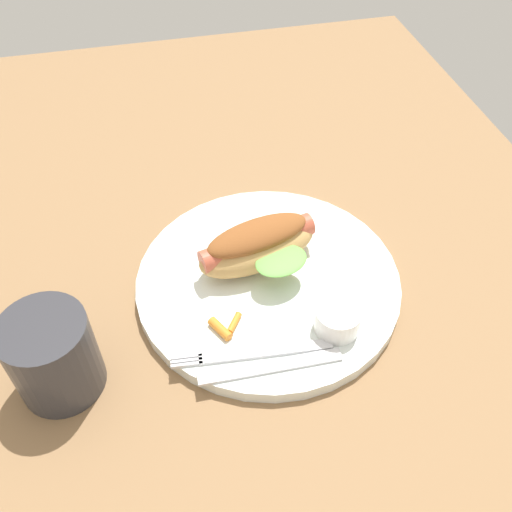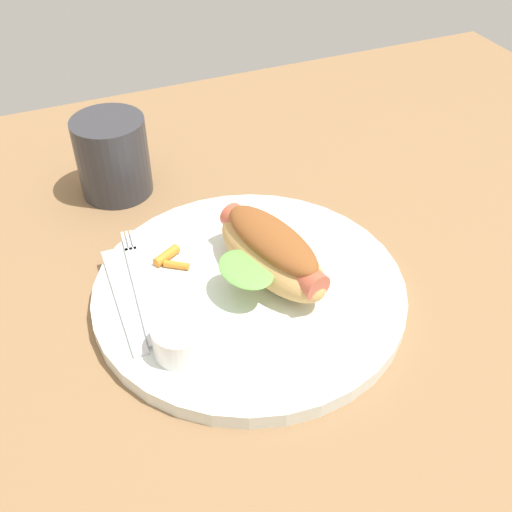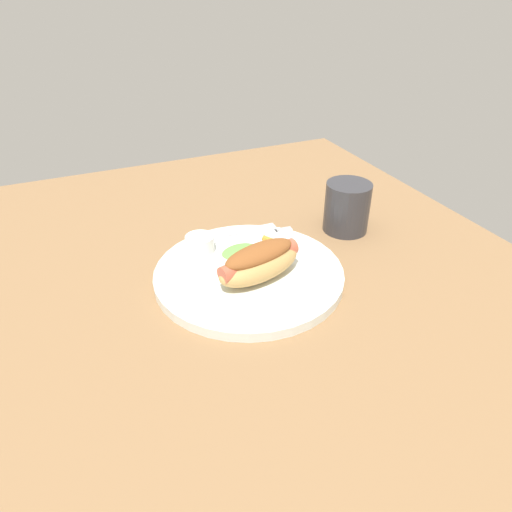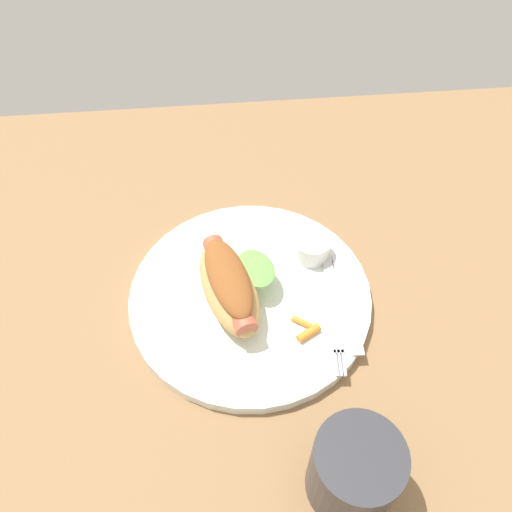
{
  "view_description": "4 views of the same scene",
  "coord_description": "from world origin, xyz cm",
  "px_view_note": "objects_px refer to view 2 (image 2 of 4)",
  "views": [
    {
      "loc": [
        44.46,
        -8.23,
        50.21
      ],
      "look_at": [
        2.72,
        1.48,
        4.32
      ],
      "focal_mm": 39.54,
      "sensor_mm": 36.0,
      "label": 1
    },
    {
      "loc": [
        19.88,
        42.59,
        42.59
      ],
      "look_at": [
        2.57,
        1.5,
        3.96
      ],
      "focal_mm": 43.34,
      "sensor_mm": 36.0,
      "label": 2
    },
    {
      "loc": [
        -52.55,
        26.25,
        42.78
      ],
      "look_at": [
        2.08,
        2.16,
        5.07
      ],
      "focal_mm": 32.55,
      "sensor_mm": 36.0,
      "label": 3
    },
    {
      "loc": [
        0.99,
        -33.13,
        53.75
      ],
      "look_at": [
        4.66,
        4.47,
        6.51
      ],
      "focal_mm": 35.6,
      "sensor_mm": 36.0,
      "label": 4
    }
  ],
  "objects_px": {
    "plate": "(249,291)",
    "hot_dog": "(271,251)",
    "sauce_ramekin": "(180,339)",
    "carrot_garnish": "(170,258)",
    "fork": "(141,287)",
    "drinking_cup": "(113,157)",
    "knife": "(124,300)"
  },
  "relations": [
    {
      "from": "drinking_cup",
      "to": "hot_dog",
      "type": "bearing_deg",
      "value": 114.25
    },
    {
      "from": "plate",
      "to": "hot_dog",
      "type": "distance_m",
      "value": 0.05
    },
    {
      "from": "hot_dog",
      "to": "carrot_garnish",
      "type": "height_order",
      "value": "hot_dog"
    },
    {
      "from": "plate",
      "to": "hot_dog",
      "type": "height_order",
      "value": "hot_dog"
    },
    {
      "from": "sauce_ramekin",
      "to": "drinking_cup",
      "type": "xyz_separation_m",
      "value": [
        -0.01,
        -0.28,
        0.02
      ]
    },
    {
      "from": "sauce_ramekin",
      "to": "drinking_cup",
      "type": "height_order",
      "value": "drinking_cup"
    },
    {
      "from": "fork",
      "to": "drinking_cup",
      "type": "relative_size",
      "value": 1.81
    },
    {
      "from": "sauce_ramekin",
      "to": "carrot_garnish",
      "type": "distance_m",
      "value": 0.12
    },
    {
      "from": "plate",
      "to": "drinking_cup",
      "type": "relative_size",
      "value": 3.22
    },
    {
      "from": "knife",
      "to": "drinking_cup",
      "type": "distance_m",
      "value": 0.21
    },
    {
      "from": "fork",
      "to": "knife",
      "type": "xyz_separation_m",
      "value": [
        0.02,
        0.01,
        -0.0
      ]
    },
    {
      "from": "plate",
      "to": "carrot_garnish",
      "type": "distance_m",
      "value": 0.09
    },
    {
      "from": "hot_dog",
      "to": "carrot_garnish",
      "type": "distance_m",
      "value": 0.11
    },
    {
      "from": "drinking_cup",
      "to": "knife",
      "type": "bearing_deg",
      "value": 78.76
    },
    {
      "from": "sauce_ramekin",
      "to": "knife",
      "type": "height_order",
      "value": "sauce_ramekin"
    },
    {
      "from": "hot_dog",
      "to": "sauce_ramekin",
      "type": "bearing_deg",
      "value": 104.25
    },
    {
      "from": "knife",
      "to": "carrot_garnish",
      "type": "relative_size",
      "value": 3.87
    },
    {
      "from": "plate",
      "to": "drinking_cup",
      "type": "height_order",
      "value": "drinking_cup"
    },
    {
      "from": "sauce_ramekin",
      "to": "carrot_garnish",
      "type": "height_order",
      "value": "sauce_ramekin"
    },
    {
      "from": "plate",
      "to": "sauce_ramekin",
      "type": "relative_size",
      "value": 6.26
    },
    {
      "from": "fork",
      "to": "drinking_cup",
      "type": "bearing_deg",
      "value": -1.49
    },
    {
      "from": "carrot_garnish",
      "to": "fork",
      "type": "bearing_deg",
      "value": 35.95
    },
    {
      "from": "sauce_ramekin",
      "to": "fork",
      "type": "distance_m",
      "value": 0.09
    },
    {
      "from": "hot_dog",
      "to": "sauce_ramekin",
      "type": "distance_m",
      "value": 0.13
    },
    {
      "from": "plate",
      "to": "knife",
      "type": "xyz_separation_m",
      "value": [
        0.12,
        -0.02,
        0.01
      ]
    },
    {
      "from": "plate",
      "to": "sauce_ramekin",
      "type": "bearing_deg",
      "value": 31.93
    },
    {
      "from": "sauce_ramekin",
      "to": "carrot_garnish",
      "type": "relative_size",
      "value": 1.27
    },
    {
      "from": "hot_dog",
      "to": "drinking_cup",
      "type": "distance_m",
      "value": 0.25
    },
    {
      "from": "fork",
      "to": "carrot_garnish",
      "type": "relative_size",
      "value": 4.49
    },
    {
      "from": "fork",
      "to": "carrot_garnish",
      "type": "height_order",
      "value": "carrot_garnish"
    },
    {
      "from": "carrot_garnish",
      "to": "drinking_cup",
      "type": "xyz_separation_m",
      "value": [
        0.02,
        -0.17,
        0.03
      ]
    },
    {
      "from": "fork",
      "to": "hot_dog",
      "type": "bearing_deg",
      "value": -98.57
    }
  ]
}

